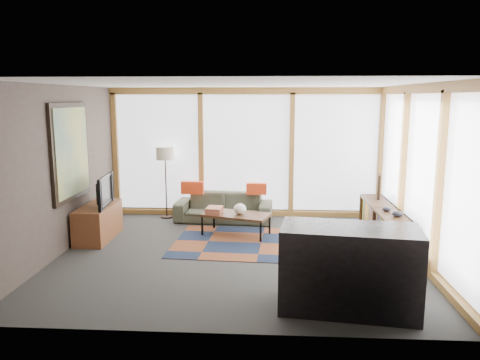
# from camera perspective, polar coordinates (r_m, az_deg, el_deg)

# --- Properties ---
(ground) EXTENTS (5.50, 5.50, 0.00)m
(ground) POSITION_cam_1_polar(r_m,az_deg,el_deg) (7.38, -0.19, -8.99)
(ground) COLOR #31312E
(ground) RESTS_ON ground
(room_envelope) EXTENTS (5.52, 5.02, 2.62)m
(room_envelope) POSITION_cam_1_polar(r_m,az_deg,el_deg) (7.57, 3.82, 3.46)
(room_envelope) COLOR #3F342D
(room_envelope) RESTS_ON ground
(rug) EXTENTS (2.98, 2.01, 0.01)m
(rug) POSITION_cam_1_polar(r_m,az_deg,el_deg) (7.87, 2.58, -7.71)
(rug) COLOR brown
(rug) RESTS_ON ground
(sofa) EXTENTS (1.92, 0.85, 0.55)m
(sofa) POSITION_cam_1_polar(r_m,az_deg,el_deg) (9.20, -2.00, -3.36)
(sofa) COLOR #373B2A
(sofa) RESTS_ON ground
(pillow_left) EXTENTS (0.44, 0.15, 0.24)m
(pillow_left) POSITION_cam_1_polar(r_m,az_deg,el_deg) (9.17, -5.81, -0.93)
(pillow_left) COLOR red
(pillow_left) RESTS_ON sofa
(pillow_right) EXTENTS (0.40, 0.13, 0.22)m
(pillow_right) POSITION_cam_1_polar(r_m,az_deg,el_deg) (9.08, 2.02, -1.08)
(pillow_right) COLOR red
(pillow_right) RESTS_ON sofa
(floor_lamp) EXTENTS (0.36, 0.36, 1.44)m
(floor_lamp) POSITION_cam_1_polar(r_m,az_deg,el_deg) (9.49, -9.02, -0.31)
(floor_lamp) COLOR #2F2016
(floor_lamp) RESTS_ON ground
(coffee_table) EXTENTS (1.28, 0.91, 0.39)m
(coffee_table) POSITION_cam_1_polar(r_m,az_deg,el_deg) (8.29, -0.48, -5.42)
(coffee_table) COLOR black
(coffee_table) RESTS_ON ground
(book_stack) EXTENTS (0.30, 0.36, 0.11)m
(book_stack) POSITION_cam_1_polar(r_m,az_deg,el_deg) (8.28, -3.15, -3.69)
(book_stack) COLOR #974D33
(book_stack) RESTS_ON coffee_table
(vase) EXTENTS (0.23, 0.23, 0.19)m
(vase) POSITION_cam_1_polar(r_m,az_deg,el_deg) (8.19, -0.01, -3.54)
(vase) COLOR silver
(vase) RESTS_ON coffee_table
(bookshelf) EXTENTS (0.41, 2.28, 0.57)m
(bookshelf) POSITION_cam_1_polar(r_m,az_deg,el_deg) (8.34, 17.18, -5.15)
(bookshelf) COLOR black
(bookshelf) RESTS_ON ground
(bowl_a) EXTENTS (0.21, 0.21, 0.09)m
(bowl_a) POSITION_cam_1_polar(r_m,az_deg,el_deg) (7.72, 18.65, -3.90)
(bowl_a) COLOR black
(bowl_a) RESTS_ON bookshelf
(bowl_b) EXTENTS (0.15, 0.15, 0.07)m
(bowl_b) POSITION_cam_1_polar(r_m,az_deg,el_deg) (8.03, 17.44, -3.38)
(bowl_b) COLOR black
(bowl_b) RESTS_ON bookshelf
(shelf_picture) EXTENTS (0.12, 0.34, 0.44)m
(shelf_picture) POSITION_cam_1_polar(r_m,az_deg,el_deg) (8.98, 16.57, -0.74)
(shelf_picture) COLOR black
(shelf_picture) RESTS_ON bookshelf
(tv_console) EXTENTS (0.49, 1.17, 0.58)m
(tv_console) POSITION_cam_1_polar(r_m,az_deg,el_deg) (8.42, -16.89, -4.94)
(tv_console) COLOR brown
(tv_console) RESTS_ON ground
(television) EXTENTS (0.21, 0.93, 0.53)m
(television) POSITION_cam_1_polar(r_m,az_deg,el_deg) (8.23, -16.66, -1.29)
(television) COLOR black
(television) RESTS_ON tv_console
(bar_counter) EXTENTS (1.62, 0.91, 0.97)m
(bar_counter) POSITION_cam_1_polar(r_m,az_deg,el_deg) (5.54, 13.14, -10.50)
(bar_counter) COLOR black
(bar_counter) RESTS_ON ground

